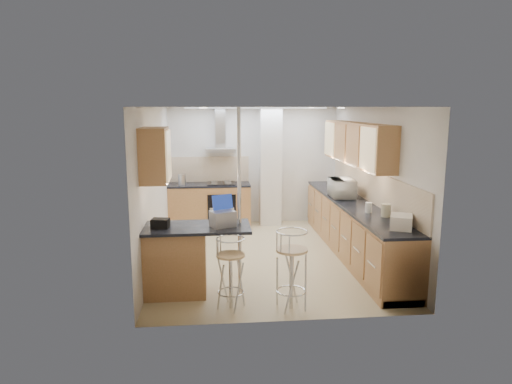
{
  "coord_description": "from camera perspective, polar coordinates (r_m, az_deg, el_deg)",
  "views": [
    {
      "loc": [
        -0.88,
        -7.38,
        2.49
      ],
      "look_at": [
        -0.15,
        0.2,
        1.08
      ],
      "focal_mm": 32.0,
      "sensor_mm": 36.0,
      "label": 1
    }
  ],
  "objects": [
    {
      "name": "bar_stool_end",
      "position": [
        5.76,
        4.46,
        -9.65
      ],
      "size": [
        0.58,
        0.58,
        1.02
      ],
      "primitive_type": null,
      "rotation": [
        0.0,
        0.0,
        0.62
      ],
      "color": "tan",
      "rests_on": "ground"
    },
    {
      "name": "kettle",
      "position": [
        9.54,
        -9.23,
        1.57
      ],
      "size": [
        0.16,
        0.16,
        0.23
      ],
      "primitive_type": "cylinder",
      "color": "silver",
      "rests_on": "back_counter"
    },
    {
      "name": "ground",
      "position": [
        7.84,
        1.23,
        -8.03
      ],
      "size": [
        4.8,
        4.8,
        0.0
      ],
      "primitive_type": "plane",
      "color": "#CEBC89",
      "rests_on": "ground"
    },
    {
      "name": "back_counter",
      "position": [
        9.7,
        -5.81,
        -1.64
      ],
      "size": [
        1.7,
        0.63,
        0.92
      ],
      "color": "#A17440",
      "rests_on": "ground"
    },
    {
      "name": "jar_b",
      "position": [
        8.66,
        11.19,
        0.35
      ],
      "size": [
        0.13,
        0.13,
        0.15
      ],
      "primitive_type": "cylinder",
      "rotation": [
        0.0,
        0.0,
        0.19
      ],
      "color": "white",
      "rests_on": "right_counter"
    },
    {
      "name": "bar_stool_near",
      "position": [
        5.78,
        -3.18,
        -10.07
      ],
      "size": [
        0.44,
        0.44,
        0.92
      ],
      "primitive_type": null,
      "rotation": [
        0.0,
        0.0,
        -0.17
      ],
      "color": "tan",
      "rests_on": "ground"
    },
    {
      "name": "jar_c",
      "position": [
        6.93,
        15.93,
        -2.22
      ],
      "size": [
        0.16,
        0.16,
        0.19
      ],
      "primitive_type": "cylinder",
      "rotation": [
        0.0,
        0.0,
        -0.12
      ],
      "color": "beige",
      "rests_on": "right_counter"
    },
    {
      "name": "jar_a",
      "position": [
        9.01,
        9.82,
        0.92
      ],
      "size": [
        0.13,
        0.13,
        0.19
      ],
      "primitive_type": "cylinder",
      "rotation": [
        0.0,
        0.0,
        -0.06
      ],
      "color": "white",
      "rests_on": "right_counter"
    },
    {
      "name": "microwave",
      "position": [
        8.23,
        10.71,
        0.48
      ],
      "size": [
        0.42,
        0.61,
        0.33
      ],
      "primitive_type": "imported",
      "rotation": [
        0.0,
        0.0,
        1.54
      ],
      "color": "white",
      "rests_on": "right_counter"
    },
    {
      "name": "laptop",
      "position": [
        6.06,
        -4.16,
        -3.35
      ],
      "size": [
        0.37,
        0.33,
        0.21
      ],
      "primitive_type": "cube",
      "rotation": [
        0.0,
        0.0,
        0.42
      ],
      "color": "gray",
      "rests_on": "peninsula"
    },
    {
      "name": "jar_d",
      "position": [
        7.13,
        13.89,
        -1.9
      ],
      "size": [
        0.12,
        0.12,
        0.16
      ],
      "primitive_type": "cylinder",
      "rotation": [
        0.0,
        0.0,
        0.24
      ],
      "color": "white",
      "rests_on": "right_counter"
    },
    {
      "name": "peninsula",
      "position": [
        6.27,
        -7.54,
        -8.36
      ],
      "size": [
        1.47,
        0.72,
        0.94
      ],
      "color": "#A17440",
      "rests_on": "ground"
    },
    {
      "name": "bag",
      "position": [
        6.11,
        -11.87,
        -3.84
      ],
      "size": [
        0.25,
        0.2,
        0.12
      ],
      "primitive_type": "cube",
      "rotation": [
        0.0,
        0.0,
        -0.18
      ],
      "color": "black",
      "rests_on": "peninsula"
    },
    {
      "name": "room_shell",
      "position": [
        7.91,
        3.29,
        3.58
      ],
      "size": [
        3.64,
        4.84,
        2.51
      ],
      "color": "silver",
      "rests_on": "ground"
    },
    {
      "name": "right_counter",
      "position": [
        8.02,
        11.98,
        -4.4
      ],
      "size": [
        0.63,
        4.4,
        0.92
      ],
      "color": "#A17440",
      "rests_on": "ground"
    },
    {
      "name": "bread_bin",
      "position": [
        6.31,
        17.69,
        -3.57
      ],
      "size": [
        0.39,
        0.43,
        0.18
      ],
      "primitive_type": "cube",
      "rotation": [
        0.0,
        0.0,
        -0.42
      ],
      "color": "white",
      "rests_on": "right_counter"
    }
  ]
}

